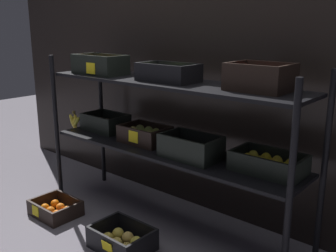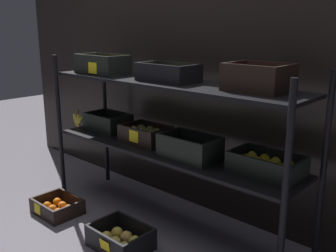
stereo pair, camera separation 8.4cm
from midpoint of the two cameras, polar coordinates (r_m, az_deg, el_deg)
ground_plane at (r=2.64m, az=-0.93°, el=-14.05°), size 10.00×10.00×0.00m
storefront_wall at (r=2.66m, az=4.94°, el=8.04°), size 4.17×0.12×1.93m
display_rack at (r=2.39m, az=-1.11°, el=1.40°), size 1.91×0.45×1.08m
crate_ground_tangerine at (r=2.85m, az=-16.90°, el=-11.55°), size 0.31×0.26×0.10m
crate_ground_apple_gold at (r=2.39m, az=-7.75°, el=-16.23°), size 0.35×0.27×0.13m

